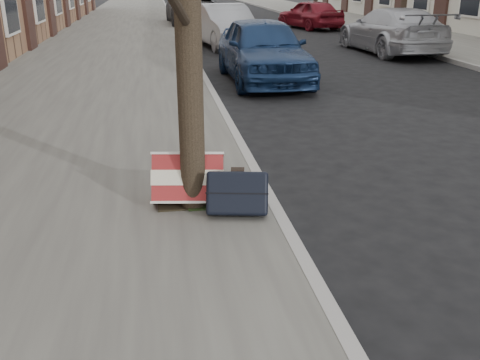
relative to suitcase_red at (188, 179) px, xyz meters
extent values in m
plane|color=black|center=(2.11, -0.95, -0.39)|extent=(120.00, 120.00, 0.00)
cube|color=slate|center=(-1.59, 14.05, -0.33)|extent=(5.00, 70.00, 0.12)
cube|color=gray|center=(9.91, 14.05, -0.33)|extent=(4.00, 70.00, 0.12)
cube|color=black|center=(0.11, 0.25, -0.27)|extent=(0.85, 0.85, 0.02)
cube|color=maroon|center=(0.00, 0.00, 0.00)|extent=(0.76, 0.49, 0.55)
cube|color=black|center=(0.45, -0.35, -0.04)|extent=(0.64, 0.45, 0.46)
imported|color=navy|center=(2.19, 7.11, 0.33)|extent=(1.77, 4.27, 1.45)
imported|color=#9DA0A5|center=(2.14, 13.45, 0.31)|extent=(2.14, 4.44, 1.40)
imported|color=#3A3A3F|center=(1.83, 21.90, 0.37)|extent=(2.73, 5.56, 1.52)
imported|color=#A6A7AD|center=(7.07, 11.19, 0.30)|extent=(2.10, 4.83, 1.38)
imported|color=maroon|center=(6.83, 19.45, 0.25)|extent=(2.53, 4.05, 1.29)
camera|label=1|loc=(-0.27, -5.04, 1.92)|focal=40.00mm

